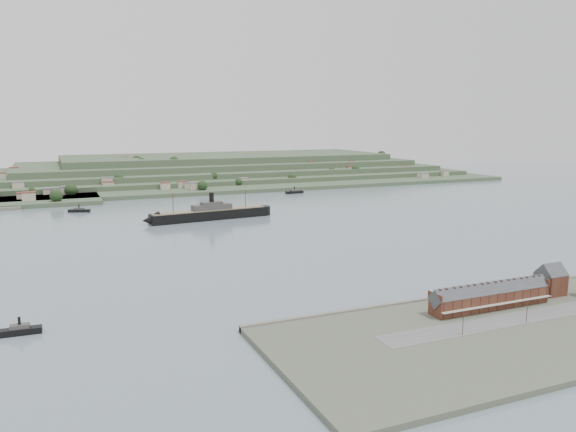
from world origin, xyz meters
name	(u,v)px	position (x,y,z in m)	size (l,w,h in m)	color
ground	(324,235)	(0.00, 0.00, 0.00)	(1400.00, 1400.00, 0.00)	slate
near_shore	(545,322)	(0.00, -186.75, 1.01)	(220.00, 80.00, 2.60)	#4C5142
terrace_row	(490,296)	(-10.00, -168.02, 6.84)	(55.60, 9.80, 11.07)	#4C271B
gabled_building	(551,280)	(27.50, -164.00, 8.19)	(10.40, 10.18, 14.09)	#4C271B
far_peninsula	(209,170)	(27.91, 393.10, 11.88)	(760.00, 309.00, 30.00)	#34472F
steamship	(206,214)	(-58.17, 88.64, 4.72)	(106.55, 23.11, 25.57)	black
tugboat	(20,330)	(-183.98, -118.85, 1.62)	(14.93, 4.65, 6.64)	black
ferry_west	(79,210)	(-147.97, 168.98, 1.61)	(18.42, 10.78, 6.68)	black
ferry_east	(294,192)	(71.93, 211.10, 1.78)	(20.20, 7.43, 7.41)	black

